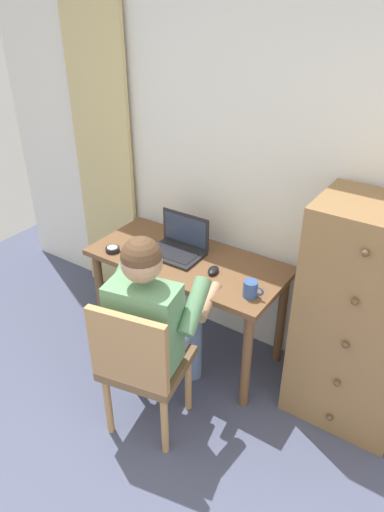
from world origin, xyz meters
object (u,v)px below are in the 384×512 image
at_px(person_seated, 156,316).
at_px(coffee_mug, 251,289).
at_px(laptop, 178,245).
at_px(dresser, 360,320).
at_px(desk_clock, 113,249).
at_px(chair, 141,363).
at_px(computer_mouse, 213,270).
at_px(desk, 188,273).

bearing_deg(person_seated, coffee_mug, 46.98).
xyz_separation_m(person_seated, laptop, (-0.24, 0.55, 0.09)).
bearing_deg(dresser, desk_clock, -169.80).
xyz_separation_m(dresser, chair, (-0.87, -0.78, -0.16)).
relative_size(laptop, computer_mouse, 3.44).
relative_size(person_seated, computer_mouse, 11.99).
bearing_deg(person_seated, laptop, 113.69).
relative_size(desk, computer_mouse, 12.41).
height_order(person_seated, laptop, person_seated).
bearing_deg(person_seated, desk_clock, 151.20).
relative_size(dresser, person_seated, 1.09).
height_order(chair, person_seated, person_seated).
height_order(dresser, coffee_mug, dresser).
xyz_separation_m(laptop, computer_mouse, (0.31, -0.08, -0.04)).
bearing_deg(desk_clock, computer_mouse, 12.31).
height_order(laptop, computer_mouse, laptop).
height_order(desk, coffee_mug, coffee_mug).
bearing_deg(dresser, coffee_mug, -158.52).
distance_m(computer_mouse, coffee_mug, 0.31).
bearing_deg(dresser, chair, -138.21).
distance_m(chair, laptop, 0.83).
bearing_deg(laptop, desk_clock, -147.88).
distance_m(desk, chair, 0.74).
bearing_deg(chair, desk_clock, 141.14).
height_order(chair, laptop, laptop).
xyz_separation_m(person_seated, computer_mouse, (0.06, 0.47, 0.06)).
xyz_separation_m(desk, coffee_mug, (0.51, -0.14, 0.16)).
bearing_deg(desk, desk_clock, -156.39).
distance_m(dresser, person_seated, 1.08).
bearing_deg(desk, dresser, 4.09).
height_order(desk, computer_mouse, computer_mouse).
relative_size(computer_mouse, coffee_mug, 0.83).
height_order(laptop, coffee_mug, laptop).
xyz_separation_m(chair, computer_mouse, (0.03, 0.65, 0.24)).
relative_size(desk_clock, coffee_mug, 0.75).
relative_size(person_seated, desk_clock, 13.33).
height_order(dresser, chair, dresser).
bearing_deg(dresser, computer_mouse, -171.49).
xyz_separation_m(desk_clock, coffee_mug, (0.96, 0.06, 0.03)).
bearing_deg(desk, laptop, 162.19).
bearing_deg(coffee_mug, desk_clock, -176.68).
bearing_deg(coffee_mug, desk, 164.78).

